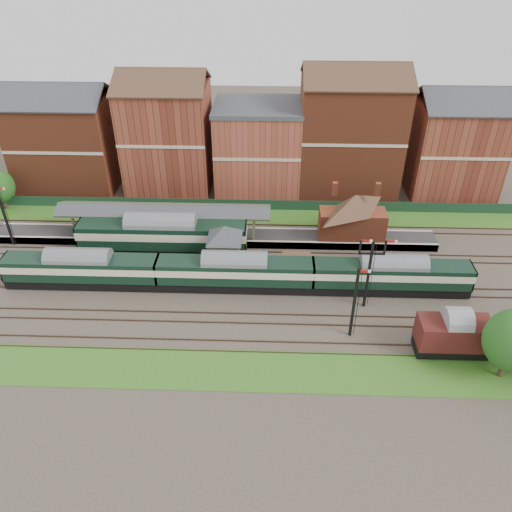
{
  "coord_description": "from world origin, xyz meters",
  "views": [
    {
      "loc": [
        2.08,
        -43.29,
        33.79
      ],
      "look_at": [
        0.52,
        2.0,
        3.0
      ],
      "focal_mm": 35.0,
      "sensor_mm": 36.0,
      "label": 1
    }
  ],
  "objects_px": {
    "signal_box": "(225,248)",
    "platform_railcar": "(163,235)",
    "dmu_train": "(235,272)",
    "semaphore_bracket": "(369,270)"
  },
  "relations": [
    {
      "from": "signal_box",
      "to": "dmu_train",
      "type": "xyz_separation_m",
      "value": [
        1.32,
        -3.25,
        -0.92
      ]
    },
    {
      "from": "semaphore_bracket",
      "to": "dmu_train",
      "type": "bearing_deg",
      "value": 169.67
    },
    {
      "from": "signal_box",
      "to": "platform_railcar",
      "type": "bearing_deg",
      "value": 157.15
    },
    {
      "from": "dmu_train",
      "to": "platform_railcar",
      "type": "distance_m",
      "value": 11.14
    },
    {
      "from": "semaphore_bracket",
      "to": "platform_railcar",
      "type": "distance_m",
      "value": 24.55
    },
    {
      "from": "dmu_train",
      "to": "signal_box",
      "type": "bearing_deg",
      "value": 112.09
    },
    {
      "from": "signal_box",
      "to": "semaphore_bracket",
      "type": "bearing_deg",
      "value": -20.92
    },
    {
      "from": "signal_box",
      "to": "platform_railcar",
      "type": "height_order",
      "value": "signal_box"
    },
    {
      "from": "signal_box",
      "to": "dmu_train",
      "type": "height_order",
      "value": "signal_box"
    },
    {
      "from": "signal_box",
      "to": "semaphore_bracket",
      "type": "relative_size",
      "value": 0.73
    }
  ]
}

